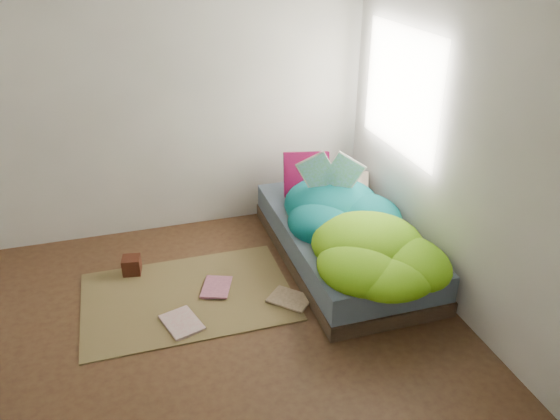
# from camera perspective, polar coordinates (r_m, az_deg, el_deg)

# --- Properties ---
(ground) EXTENTS (3.50, 3.50, 0.00)m
(ground) POSITION_cam_1_polar(r_m,az_deg,el_deg) (3.97, -6.23, -13.14)
(ground) COLOR #402518
(ground) RESTS_ON ground
(room_walls) EXTENTS (3.54, 3.54, 2.62)m
(room_walls) POSITION_cam_1_polar(r_m,az_deg,el_deg) (3.18, -7.51, 9.91)
(room_walls) COLOR #B5B4AC
(room_walls) RESTS_ON ground
(bed) EXTENTS (1.00, 2.00, 0.34)m
(bed) POSITION_cam_1_polar(r_m,az_deg,el_deg) (4.73, 6.53, -3.31)
(bed) COLOR #34281C
(bed) RESTS_ON ground
(duvet) EXTENTS (0.96, 1.84, 0.34)m
(duvet) POSITION_cam_1_polar(r_m,az_deg,el_deg) (4.39, 7.88, -0.86)
(duvet) COLOR #065868
(duvet) RESTS_ON bed
(rug) EXTENTS (1.60, 1.10, 0.01)m
(rug) POSITION_cam_1_polar(r_m,az_deg,el_deg) (4.38, -9.62, -8.87)
(rug) COLOR brown
(rug) RESTS_ON ground
(pillow_floral) EXTENTS (0.67, 0.56, 0.13)m
(pillow_floral) POSITION_cam_1_polar(r_m,az_deg,el_deg) (5.19, 6.02, 2.55)
(pillow_floral) COLOR silver
(pillow_floral) RESTS_ON bed
(pillow_magenta) EXTENTS (0.43, 0.22, 0.41)m
(pillow_magenta) POSITION_cam_1_polar(r_m,az_deg,el_deg) (5.05, 2.77, 3.74)
(pillow_magenta) COLOR #49041A
(pillow_magenta) RESTS_ON bed
(open_book) EXTENTS (0.46, 0.26, 0.28)m
(open_book) POSITION_cam_1_polar(r_m,az_deg,el_deg) (4.62, 5.35, 5.01)
(open_book) COLOR #2E8D32
(open_book) RESTS_ON duvet
(wooden_box) EXTENTS (0.17, 0.17, 0.14)m
(wooden_box) POSITION_cam_1_polar(r_m,az_deg,el_deg) (4.71, -15.23, -5.58)
(wooden_box) COLOR #39130D
(wooden_box) RESTS_ON rug
(floor_book_a) EXTENTS (0.32, 0.37, 0.02)m
(floor_book_a) POSITION_cam_1_polar(r_m,az_deg,el_deg) (4.06, -11.74, -12.06)
(floor_book_a) COLOR beige
(floor_book_a) RESTS_ON rug
(floor_book_b) EXTENTS (0.31, 0.35, 0.03)m
(floor_book_b) POSITION_cam_1_polar(r_m,az_deg,el_deg) (4.43, -8.07, -7.96)
(floor_book_b) COLOR #C8738F
(floor_book_b) RESTS_ON rug
(floor_book_c) EXTENTS (0.38, 0.38, 0.02)m
(floor_book_c) POSITION_cam_1_polar(r_m,az_deg,el_deg) (4.18, 0.32, -10.12)
(floor_book_c) COLOR tan
(floor_book_c) RESTS_ON rug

